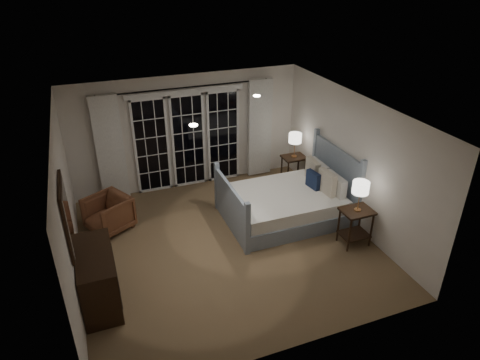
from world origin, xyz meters
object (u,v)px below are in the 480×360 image
object	(u,v)px
nightstand_left	(356,222)
lamp_left	(361,188)
nightstand_right	(293,166)
bed	(287,202)
dresser	(98,278)
lamp_right	(295,138)
armchair	(108,214)

from	to	relation	value
nightstand_left	lamp_left	xyz separation A→B (m)	(0.00, -0.00, 0.68)
nightstand_right	bed	bearing A→B (deg)	-121.72
dresser	lamp_right	bearing A→B (deg)	28.18
lamp_left	armchair	distance (m)	4.61
nightstand_left	lamp_left	world-z (taller)	lamp_left
bed	lamp_right	distance (m)	1.67
bed	nightstand_right	distance (m)	1.49
bed	nightstand_left	world-z (taller)	bed
nightstand_right	dresser	bearing A→B (deg)	-151.82
armchair	bed	bearing A→B (deg)	47.26
lamp_left	lamp_right	distance (m)	2.48
armchair	dresser	distance (m)	1.96
dresser	bed	bearing A→B (deg)	16.92
lamp_right	armchair	xyz separation A→B (m)	(-4.10, -0.44, -0.76)
nightstand_right	lamp_right	world-z (taller)	lamp_right
nightstand_left	armchair	size ratio (longest dim) A/B	0.94
nightstand_left	nightstand_right	bearing A→B (deg)	88.85
bed	nightstand_left	distance (m)	1.43
armchair	dresser	bearing A→B (deg)	-38.40
nightstand_left	dresser	world-z (taller)	dresser
nightstand_left	dresser	bearing A→B (deg)	178.53
nightstand_left	lamp_left	size ratio (longest dim) A/B	1.26
nightstand_right	lamp_right	size ratio (longest dim) A/B	1.19
armchair	lamp_right	bearing A→B (deg)	67.30
lamp_left	dresser	distance (m)	4.43
lamp_left	dresser	xyz separation A→B (m)	(-4.37, 0.11, -0.71)
dresser	lamp_left	bearing A→B (deg)	-1.47
lamp_right	armchair	distance (m)	4.19
nightstand_left	nightstand_right	distance (m)	2.48
nightstand_left	nightstand_right	xyz separation A→B (m)	(0.05, 2.48, -0.03)
nightstand_right	nightstand_left	bearing A→B (deg)	-91.15
nightstand_right	lamp_right	xyz separation A→B (m)	(-0.00, 0.00, 0.66)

